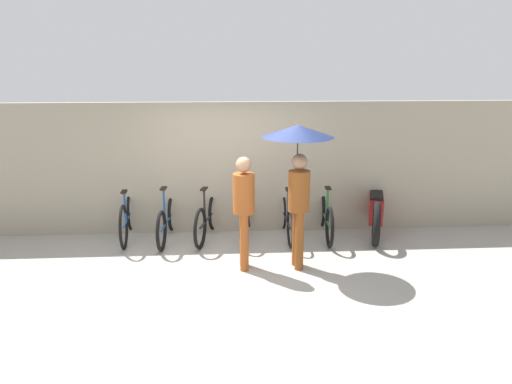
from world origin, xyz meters
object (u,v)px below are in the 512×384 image
object	(u,v)px
pedestrian_center	(298,156)
parked_bicycle_0	(127,217)
parked_bicycle_2	(207,218)
parked_bicycle_4	(286,218)
parked_bicycle_5	(325,216)
pedestrian_leading	(244,204)
parked_bicycle_3	(247,217)
motorcycle	(376,211)
parked_bicycle_1	(167,220)

from	to	relation	value
pedestrian_center	parked_bicycle_0	bearing A→B (deg)	148.50
parked_bicycle_2	parked_bicycle_4	distance (m)	1.40
parked_bicycle_5	pedestrian_leading	distance (m)	2.11
parked_bicycle_3	parked_bicycle_5	xyz separation A→B (m)	(1.40, -0.08, 0.01)
parked_bicycle_2	parked_bicycle_5	bearing A→B (deg)	-78.04
parked_bicycle_3	motorcycle	distance (m)	2.34
pedestrian_leading	motorcycle	xyz separation A→B (m)	(2.45, 1.43, -0.59)
parked_bicycle_1	parked_bicycle_4	xyz separation A→B (m)	(2.10, -0.00, -0.00)
pedestrian_center	parked_bicycle_1	bearing A→B (deg)	143.34
parked_bicycle_0	parked_bicycle_3	world-z (taller)	parked_bicycle_3
parked_bicycle_0	motorcycle	size ratio (longest dim) A/B	0.83
parked_bicycle_4	pedestrian_center	distance (m)	1.83
parked_bicycle_5	pedestrian_center	bearing A→B (deg)	154.54
parked_bicycle_1	parked_bicycle_2	bearing A→B (deg)	-82.84
parked_bicycle_3	pedestrian_center	world-z (taller)	pedestrian_center
pedestrian_center	motorcycle	world-z (taller)	pedestrian_center
parked_bicycle_1	pedestrian_center	xyz separation A→B (m)	(2.10, -1.24, 1.36)
parked_bicycle_2	parked_bicycle_4	size ratio (longest dim) A/B	0.99
parked_bicycle_4	parked_bicycle_1	bearing A→B (deg)	89.58
parked_bicycle_2	motorcycle	world-z (taller)	parked_bicycle_2
parked_bicycle_0	pedestrian_leading	xyz separation A→B (m)	(1.99, -1.40, 0.62)
parked_bicycle_5	pedestrian_center	size ratio (longest dim) A/B	0.82
parked_bicycle_5	pedestrian_leading	bearing A→B (deg)	135.20
parked_bicycle_0	parked_bicycle_1	distance (m)	0.71
parked_bicycle_4	motorcycle	world-z (taller)	parked_bicycle_4
pedestrian_center	motorcycle	xyz separation A→B (m)	(1.64, 1.36, -1.29)
parked_bicycle_0	parked_bicycle_5	bearing A→B (deg)	-94.01
parked_bicycle_3	pedestrian_leading	size ratio (longest dim) A/B	0.94
pedestrian_center	parked_bicycle_5	bearing A→B (deg)	54.69
parked_bicycle_4	pedestrian_leading	bearing A→B (deg)	148.10
parked_bicycle_0	parked_bicycle_5	distance (m)	3.50
pedestrian_leading	motorcycle	bearing A→B (deg)	30.69
motorcycle	parked_bicycle_1	bearing A→B (deg)	107.54
parked_bicycle_1	parked_bicycle_5	xyz separation A→B (m)	(2.80, 0.02, 0.01)
parked_bicycle_4	pedestrian_leading	world-z (taller)	pedestrian_leading
pedestrian_leading	parked_bicycle_4	bearing A→B (deg)	58.83
parked_bicycle_0	pedestrian_center	xyz separation A→B (m)	(2.80, -1.33, 1.32)
parked_bicycle_5	parked_bicycle_0	bearing A→B (deg)	92.54
parked_bicycle_3	parked_bicycle_5	distance (m)	1.40
parked_bicycle_4	parked_bicycle_3	bearing A→B (deg)	81.59
motorcycle	parked_bicycle_5	bearing A→B (deg)	111.89
parked_bicycle_3	parked_bicycle_4	size ratio (longest dim) A/B	0.98
parked_bicycle_2	parked_bicycle_4	xyz separation A→B (m)	(1.40, -0.04, -0.00)
parked_bicycle_0	pedestrian_center	bearing A→B (deg)	-118.19
parked_bicycle_0	parked_bicycle_4	xyz separation A→B (m)	(2.80, -0.09, -0.03)
parked_bicycle_2	parked_bicycle_5	size ratio (longest dim) A/B	0.93
parked_bicycle_3	motorcycle	world-z (taller)	parked_bicycle_3
parked_bicycle_1	pedestrian_center	bearing A→B (deg)	-116.09
parked_bicycle_0	parked_bicycle_4	bearing A→B (deg)	-94.70
parked_bicycle_1	motorcycle	distance (m)	3.74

